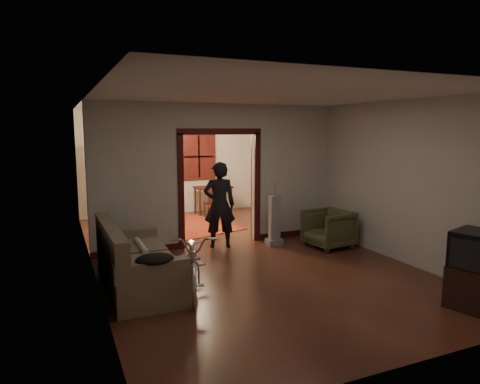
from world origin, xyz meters
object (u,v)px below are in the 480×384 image
bicycle (193,260)px  locker (129,181)px  sofa (138,256)px  desk (213,200)px  person (219,205)px  armchair (328,229)px

bicycle → locker: locker is taller
sofa → bicycle: sofa is taller
bicycle → desk: bicycle is taller
bicycle → desk: (2.22, 5.31, -0.08)m
sofa → bicycle: 0.83m
person → desk: bearing=-91.2°
sofa → armchair: bearing=9.5°
bicycle → locker: size_ratio=0.86×
person → bicycle: bearing=76.8°
sofa → locker: bearing=81.3°
sofa → locker: (0.68, 5.07, 0.51)m
bicycle → desk: bearing=82.9°
bicycle → desk: 5.75m
armchair → person: bearing=-119.8°
bicycle → armchair: size_ratio=2.11×
armchair → desk: (-0.91, 4.14, 0.00)m
locker → desk: (2.23, -0.22, -0.62)m
locker → bicycle: bearing=-96.5°
armchair → person: (-1.96, 0.86, 0.48)m
bicycle → person: (1.16, 2.03, 0.39)m
sofa → person: bearing=39.1°
armchair → locker: bearing=-150.4°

